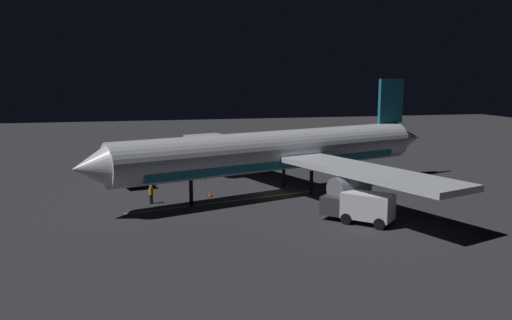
{
  "coord_description": "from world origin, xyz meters",
  "views": [
    {
      "loc": [
        -49.45,
        13.72,
        11.75
      ],
      "look_at": [
        0.0,
        2.0,
        3.5
      ],
      "focal_mm": 36.76,
      "sensor_mm": 36.0,
      "label": 1
    }
  ],
  "objects": [
    {
      "name": "traffic_cone_near_right",
      "position": [
        0.3,
        6.56,
        0.25
      ],
      "size": [
        0.5,
        0.5,
        0.55
      ],
      "color": "#EA590F",
      "rests_on": "ground_plane"
    },
    {
      "name": "traffic_cone_near_left",
      "position": [
        8.73,
        6.05,
        0.25
      ],
      "size": [
        0.5,
        0.5,
        0.55
      ],
      "color": "#EA590F",
      "rests_on": "ground_plane"
    },
    {
      "name": "ground_plane",
      "position": [
        0.0,
        0.0,
        -0.1
      ],
      "size": [
        180.0,
        180.0,
        0.2
      ],
      "primitive_type": "cube",
      "color": "#303034"
    },
    {
      "name": "airliner",
      "position": [
        0.21,
        -0.6,
        4.17
      ],
      "size": [
        39.75,
        39.57,
        11.34
      ],
      "color": "silver",
      "rests_on": "ground_plane"
    },
    {
      "name": "catering_truck",
      "position": [
        -11.7,
        -3.84,
        1.27
      ],
      "size": [
        5.52,
        5.44,
        2.5
      ],
      "color": "silver",
      "rests_on": "ground_plane"
    },
    {
      "name": "apron_guide_stripe",
      "position": [
        -1.78,
        4.0,
        0.0
      ],
      "size": [
        5.64,
        21.4,
        0.01
      ],
      "primitive_type": "cube",
      "rotation": [
        0.0,
        0.0,
        0.25
      ],
      "color": "gold",
      "rests_on": "ground_plane"
    },
    {
      "name": "ground_crew_worker",
      "position": [
        -1.32,
        12.28,
        0.89
      ],
      "size": [
        0.4,
        0.4,
        1.74
      ],
      "color": "black",
      "rests_on": "ground_plane"
    },
    {
      "name": "baggage_truck",
      "position": [
        8.04,
        14.44,
        1.22
      ],
      "size": [
        6.76,
        3.68,
        2.31
      ],
      "color": "gold",
      "rests_on": "ground_plane"
    }
  ]
}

